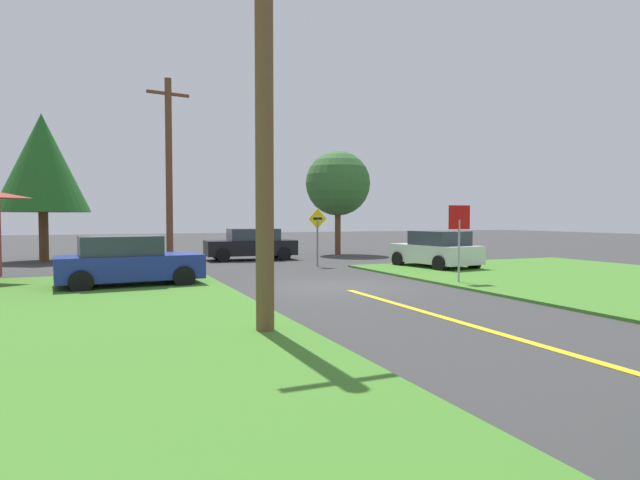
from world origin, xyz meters
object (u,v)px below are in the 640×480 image
at_px(stop_sign, 459,228).
at_px(pine_tree_center, 42,163).
at_px(car_approaching_junction, 251,244).
at_px(oak_tree_left, 338,184).
at_px(utility_pole_near, 264,137).
at_px(parked_car_near_building, 128,262).
at_px(direction_sign, 317,230).
at_px(utility_pole_mid, 169,171).
at_px(car_on_crossroad, 436,250).

distance_m(stop_sign, pine_tree_center, 20.92).
bearing_deg(car_approaching_junction, oak_tree_left, -157.38).
bearing_deg(oak_tree_left, utility_pole_near, -117.98).
bearing_deg(oak_tree_left, parked_car_near_building, -137.81).
height_order(car_approaching_junction, direction_sign, direction_sign).
relative_size(utility_pole_mid, oak_tree_left, 1.32).
height_order(car_on_crossroad, utility_pole_near, utility_pole_near).
bearing_deg(car_on_crossroad, stop_sign, 145.11).
height_order(stop_sign, parked_car_near_building, stop_sign).
relative_size(car_on_crossroad, parked_car_near_building, 0.92).
xyz_separation_m(stop_sign, utility_pole_near, (-8.06, -4.83, 1.86)).
distance_m(direction_sign, pine_tree_center, 14.46).
height_order(stop_sign, car_approaching_junction, stop_sign).
height_order(stop_sign, direction_sign, direction_sign).
bearing_deg(pine_tree_center, utility_pole_mid, -50.62).
height_order(parked_car_near_building, utility_pole_mid, utility_pole_mid).
distance_m(utility_pole_near, utility_pole_mid, 14.00).
bearing_deg(utility_pole_near, oak_tree_left, 62.02).
bearing_deg(pine_tree_center, utility_pole_near, -75.23).
xyz_separation_m(car_approaching_junction, pine_tree_center, (-9.85, 3.20, 4.10)).
bearing_deg(oak_tree_left, utility_pole_mid, -152.38).
xyz_separation_m(car_on_crossroad, utility_pole_near, (-10.56, -9.71, 2.89)).
height_order(car_approaching_junction, utility_pole_near, utility_pole_near).
distance_m(car_on_crossroad, utility_pole_near, 14.63).
relative_size(stop_sign, oak_tree_left, 0.42).
bearing_deg(direction_sign, utility_pole_near, -116.27).
xyz_separation_m(car_on_crossroad, car_approaching_junction, (-6.12, 7.62, 0.00)).
height_order(stop_sign, utility_pole_near, utility_pole_near).
height_order(car_approaching_junction, pine_tree_center, pine_tree_center).
relative_size(stop_sign, pine_tree_center, 0.35).
relative_size(utility_pole_near, pine_tree_center, 0.98).
distance_m(stop_sign, car_approaching_junction, 13.06).
height_order(utility_pole_near, oak_tree_left, utility_pole_near).
height_order(car_approaching_junction, oak_tree_left, oak_tree_left).
bearing_deg(oak_tree_left, pine_tree_center, 175.95).
bearing_deg(car_approaching_junction, direction_sign, 113.56).
distance_m(parked_car_near_building, pine_tree_center, 13.41).
distance_m(car_approaching_junction, pine_tree_center, 11.14).
distance_m(car_approaching_junction, utility_pole_mid, 6.52).
distance_m(car_approaching_junction, parked_car_near_building, 11.18).
distance_m(stop_sign, parked_car_near_building, 10.70).
height_order(direction_sign, oak_tree_left, oak_tree_left).
distance_m(car_on_crossroad, parked_car_near_building, 12.69).
bearing_deg(pine_tree_center, car_on_crossroad, -34.12).
height_order(parked_car_near_building, pine_tree_center, pine_tree_center).
height_order(utility_pole_near, utility_pole_mid, utility_pole_mid).
distance_m(utility_pole_near, direction_sign, 14.19).
distance_m(direction_sign, oak_tree_left, 8.38).
bearing_deg(direction_sign, oak_tree_left, 59.01).
relative_size(utility_pole_near, direction_sign, 2.78).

